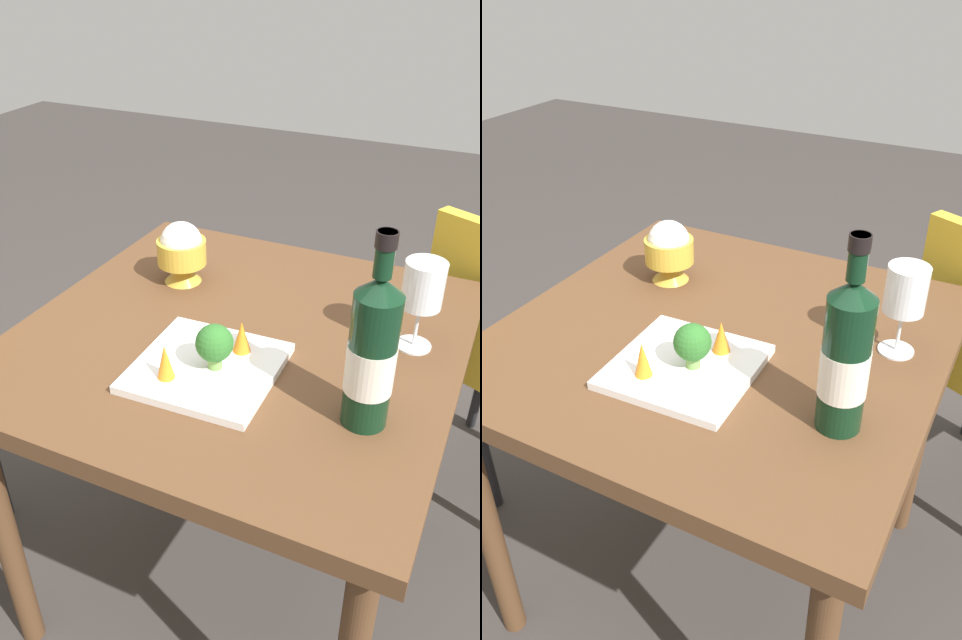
# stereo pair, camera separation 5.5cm
# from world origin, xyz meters

# --- Properties ---
(ground_plane) EXTENTS (8.00, 8.00, 0.00)m
(ground_plane) POSITION_xyz_m (0.00, 0.00, 0.00)
(ground_plane) COLOR #383330
(dining_table) EXTENTS (0.85, 0.85, 0.73)m
(dining_table) POSITION_xyz_m (0.00, 0.00, 0.64)
(dining_table) COLOR brown
(dining_table) RESTS_ON ground_plane
(wine_bottle) EXTENTS (0.08, 0.08, 0.33)m
(wine_bottle) POSITION_xyz_m (0.15, 0.29, 0.86)
(wine_bottle) COLOR black
(wine_bottle) RESTS_ON dining_table
(wine_glass) EXTENTS (0.08, 0.08, 0.18)m
(wine_glass) POSITION_xyz_m (-0.10, 0.32, 0.86)
(wine_glass) COLOR white
(wine_glass) RESTS_ON dining_table
(rice_bowl) EXTENTS (0.11, 0.11, 0.14)m
(rice_bowl) POSITION_xyz_m (-0.15, -0.21, 0.80)
(rice_bowl) COLOR gold
(rice_bowl) RESTS_ON dining_table
(serving_plate) EXTENTS (0.26, 0.26, 0.02)m
(serving_plate) POSITION_xyz_m (0.14, -0.00, 0.74)
(serving_plate) COLOR white
(serving_plate) RESTS_ON dining_table
(broccoli_floret) EXTENTS (0.07, 0.07, 0.09)m
(broccoli_floret) POSITION_xyz_m (0.14, 0.02, 0.79)
(broccoli_floret) COLOR #729E4C
(broccoli_floret) RESTS_ON serving_plate
(carrot_garnish_left) EXTENTS (0.03, 0.03, 0.06)m
(carrot_garnish_left) POSITION_xyz_m (0.08, 0.04, 0.78)
(carrot_garnish_left) COLOR orange
(carrot_garnish_left) RESTS_ON serving_plate
(carrot_garnish_right) EXTENTS (0.03, 0.03, 0.07)m
(carrot_garnish_right) POSITION_xyz_m (0.21, -0.05, 0.78)
(carrot_garnish_right) COLOR orange
(carrot_garnish_right) RESTS_ON serving_plate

